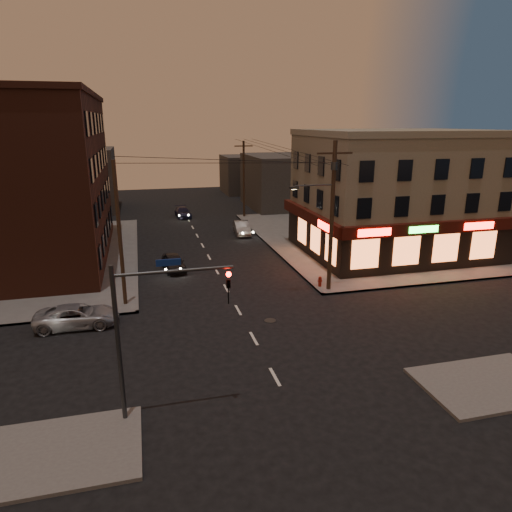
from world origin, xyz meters
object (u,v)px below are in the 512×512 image
object	(u,v)px
sedan_near	(174,262)
fire_hydrant	(320,281)
sedan_mid	(242,228)
sedan_far	(183,212)
suv_cross	(77,316)

from	to	relation	value
sedan_near	fire_hydrant	bearing A→B (deg)	-40.97
sedan_mid	sedan_far	world-z (taller)	sedan_mid
sedan_near	fire_hydrant	size ratio (longest dim) A/B	5.18
sedan_near	fire_hydrant	distance (m)	11.74
suv_cross	sedan_near	xyz separation A→B (m)	(6.17, 9.11, 0.00)
sedan_mid	sedan_far	distance (m)	11.65
sedan_near	sedan_mid	xyz separation A→B (m)	(7.81, 10.36, 0.04)
sedan_near	sedan_mid	bearing A→B (deg)	46.85
sedan_mid	sedan_near	bearing A→B (deg)	-122.09
suv_cross	sedan_far	xyz separation A→B (m)	(8.93, 29.96, -0.04)
sedan_mid	fire_hydrant	world-z (taller)	sedan_mid
suv_cross	fire_hydrant	distance (m)	15.98
suv_cross	fire_hydrant	xyz separation A→B (m)	(15.80, 2.40, -0.09)
sedan_mid	sedan_far	bearing A→B (deg)	120.64
suv_cross	sedan_far	world-z (taller)	suv_cross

